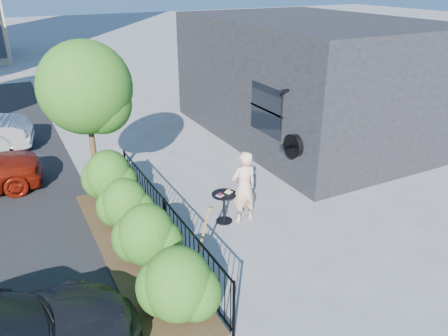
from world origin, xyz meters
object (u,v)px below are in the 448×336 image
patio_tree (89,93)px  cafe_table (224,202)px  woman (244,187)px  shovel (201,245)px

patio_tree → cafe_table: 4.07m
patio_tree → cafe_table: size_ratio=5.07×
cafe_table → woman: size_ratio=0.45×
patio_tree → cafe_table: patio_tree is taller
woman → shovel: size_ratio=1.22×
shovel → patio_tree: bearing=103.7°
woman → cafe_table: bearing=-20.0°
patio_tree → shovel: patio_tree is taller
shovel → cafe_table: bearing=49.2°
cafe_table → shovel: bearing=-130.8°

